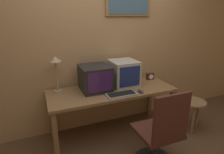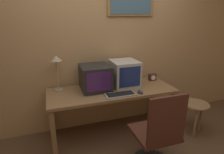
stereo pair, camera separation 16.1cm
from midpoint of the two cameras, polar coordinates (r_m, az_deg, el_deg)
name	(u,v)px [view 2 (the right image)]	position (r m, az deg, el deg)	size (l,w,h in m)	color
wall_back	(104,42)	(2.78, -0.88, 10.63)	(8.00, 0.08, 2.60)	tan
desk	(112,95)	(2.60, 1.78, -5.47)	(1.72, 0.65, 0.71)	olive
monitor_left	(95,78)	(2.53, -3.32, -0.21)	(0.39, 0.41, 0.33)	black
monitor_right	(124,73)	(2.68, 5.53, 1.10)	(0.37, 0.40, 0.36)	#B7B2A8
keyboard_main	(120,95)	(2.39, 4.50, -5.39)	(0.38, 0.17, 0.03)	#A8A399
mouse_near_keyboard	(140,92)	(2.49, 10.48, -4.54)	(0.06, 0.11, 0.03)	#282D3D
desk_clock	(152,77)	(3.00, 13.70, -0.03)	(0.11, 0.07, 0.10)	#4C231E
desk_lamp	(56,63)	(2.51, -14.85, 4.11)	(0.15, 0.15, 0.48)	tan
office_chair	(157,138)	(2.20, 15.71, -17.61)	(0.47, 0.47, 0.97)	black
side_stool	(195,110)	(3.04, 25.31, -8.98)	(0.38, 0.38, 0.47)	#8E6B47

